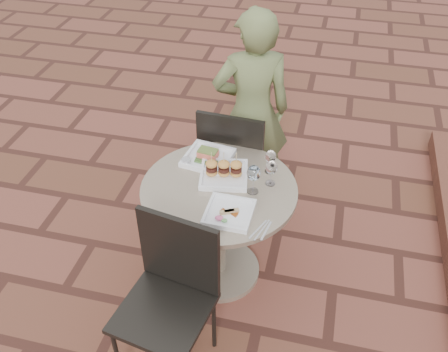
% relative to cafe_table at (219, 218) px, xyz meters
% --- Properties ---
extents(ground, '(60.00, 60.00, 0.00)m').
position_rel_cafe_table_xyz_m(ground, '(-0.09, 0.03, -0.48)').
color(ground, brown).
rests_on(ground, ground).
extents(cafe_table, '(0.90, 0.90, 0.73)m').
position_rel_cafe_table_xyz_m(cafe_table, '(0.00, 0.00, 0.00)').
color(cafe_table, gray).
rests_on(cafe_table, ground).
extents(chair_far, '(0.47, 0.47, 0.93)m').
position_rel_cafe_table_xyz_m(chair_far, '(-0.03, 0.54, 0.07)').
color(chair_far, black).
rests_on(chair_far, ground).
extents(chair_near, '(0.51, 0.51, 0.93)m').
position_rel_cafe_table_xyz_m(chair_near, '(-0.10, -0.60, 0.07)').
color(chair_near, black).
rests_on(chair_near, ground).
extents(diner, '(0.63, 0.52, 1.49)m').
position_rel_cafe_table_xyz_m(diner, '(0.03, 0.81, 0.26)').
color(diner, '#596437').
rests_on(diner, ground).
extents(plate_salmon, '(0.31, 0.31, 0.07)m').
position_rel_cafe_table_xyz_m(plate_salmon, '(-0.13, 0.24, 0.27)').
color(plate_salmon, white).
rests_on(plate_salmon, cafe_table).
extents(plate_sliders, '(0.32, 0.32, 0.18)m').
position_rel_cafe_table_xyz_m(plate_sliders, '(0.00, 0.10, 0.28)').
color(plate_sliders, white).
rests_on(plate_sliders, cafe_table).
extents(plate_tuna, '(0.25, 0.25, 0.03)m').
position_rel_cafe_table_xyz_m(plate_tuna, '(0.11, -0.20, 0.26)').
color(plate_tuna, white).
rests_on(plate_tuna, cafe_table).
extents(wine_glass_right, '(0.08, 0.08, 0.18)m').
position_rel_cafe_table_xyz_m(wine_glass_right, '(0.20, 0.01, 0.37)').
color(wine_glass_right, white).
rests_on(wine_glass_right, cafe_table).
extents(wine_glass_mid, '(0.06, 0.06, 0.15)m').
position_rel_cafe_table_xyz_m(wine_glass_mid, '(0.26, 0.21, 0.35)').
color(wine_glass_mid, white).
rests_on(wine_glass_mid, cafe_table).
extents(wine_glass_far, '(0.07, 0.07, 0.16)m').
position_rel_cafe_table_xyz_m(wine_glass_far, '(0.28, 0.11, 0.36)').
color(wine_glass_far, white).
rests_on(wine_glass_far, cafe_table).
extents(steel_ramekin, '(0.06, 0.06, 0.04)m').
position_rel_cafe_table_xyz_m(steel_ramekin, '(-0.24, 0.16, 0.27)').
color(steel_ramekin, silver).
rests_on(steel_ramekin, cafe_table).
extents(cutlery_set, '(0.12, 0.19, 0.00)m').
position_rel_cafe_table_xyz_m(cutlery_set, '(0.30, -0.28, 0.25)').
color(cutlery_set, silver).
rests_on(cutlery_set, cafe_table).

